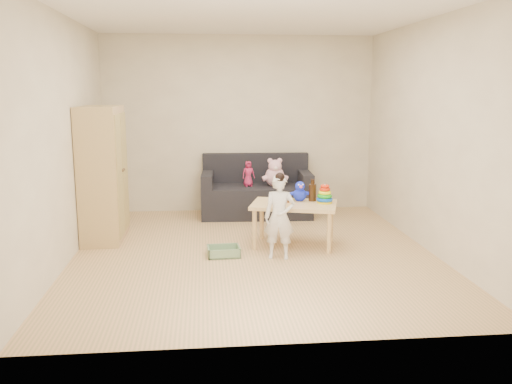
{
  "coord_description": "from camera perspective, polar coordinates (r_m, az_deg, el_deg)",
  "views": [
    {
      "loc": [
        -0.55,
        -5.86,
        1.82
      ],
      "look_at": [
        0.05,
        0.25,
        0.65
      ],
      "focal_mm": 38.0,
      "sensor_mm": 36.0,
      "label": 1
    }
  ],
  "objects": [
    {
      "name": "wooden_figure",
      "position": [
        6.33,
        3.39,
        -0.64
      ],
      "size": [
        0.06,
        0.05,
        0.11
      ],
      "primitive_type": null,
      "rotation": [
        0.0,
        0.0,
        -0.51
      ],
      "color": "brown",
      "rests_on": "play_table"
    },
    {
      "name": "doll",
      "position": [
        7.77,
        -0.81,
        1.91
      ],
      "size": [
        0.2,
        0.16,
        0.36
      ],
      "primitive_type": "imported",
      "rotation": [
        0.0,
        0.0,
        0.22
      ],
      "color": "#BE2355",
      "rests_on": "sofa"
    },
    {
      "name": "brown_bottle",
      "position": [
        6.45,
        5.96,
        0.02
      ],
      "size": [
        0.09,
        0.09,
        0.26
      ],
      "color": "black",
      "rests_on": "play_table"
    },
    {
      "name": "wardrobe",
      "position": [
        6.81,
        -15.83,
        1.85
      ],
      "size": [
        0.45,
        0.9,
        1.62
      ],
      "primitive_type": "cube",
      "color": "tan",
      "rests_on": "ground"
    },
    {
      "name": "room",
      "position": [
        5.91,
        -0.25,
        5.74
      ],
      "size": [
        4.5,
        4.5,
        4.5
      ],
      "color": "tan",
      "rests_on": "ground"
    },
    {
      "name": "storage_bin",
      "position": [
        6.04,
        -3.43,
        -6.25
      ],
      "size": [
        0.37,
        0.29,
        0.11
      ],
      "primitive_type": null,
      "rotation": [
        0.0,
        0.0,
        0.06
      ],
      "color": "gray",
      "rests_on": "ground"
    },
    {
      "name": "blue_plush",
      "position": [
        6.43,
        4.63,
        0.11
      ],
      "size": [
        0.21,
        0.17,
        0.24
      ],
      "primitive_type": null,
      "rotation": [
        0.0,
        0.0,
        -0.08
      ],
      "color": "#1B2EF9",
      "rests_on": "play_table"
    },
    {
      "name": "sofa",
      "position": [
        7.89,
        0.05,
        -0.9
      ],
      "size": [
        1.61,
        0.86,
        0.44
      ],
      "primitive_type": "cube",
      "rotation": [
        0.0,
        0.0,
        -0.05
      ],
      "color": "black",
      "rests_on": "ground"
    },
    {
      "name": "pink_bear",
      "position": [
        7.8,
        1.99,
        1.88
      ],
      "size": [
        0.33,
        0.29,
        0.34
      ],
      "primitive_type": null,
      "rotation": [
        0.0,
        0.0,
        0.13
      ],
      "color": "#FFBBD3",
      "rests_on": "sofa"
    },
    {
      "name": "ring_stacker",
      "position": [
        6.36,
        7.24,
        -0.39
      ],
      "size": [
        0.19,
        0.19,
        0.22
      ],
      "color": "yellow",
      "rests_on": "play_table"
    },
    {
      "name": "toddler",
      "position": [
        5.86,
        2.49,
        -2.76
      ],
      "size": [
        0.37,
        0.28,
        0.9
      ],
      "primitive_type": "imported",
      "rotation": [
        0.0,
        0.0,
        -0.2
      ],
      "color": "silver",
      "rests_on": "ground"
    },
    {
      "name": "yellow_book",
      "position": [
        6.45,
        3.21,
        -0.87
      ],
      "size": [
        0.22,
        0.22,
        0.01
      ],
      "primitive_type": "cube",
      "rotation": [
        0.0,
        0.0,
        -0.24
      ],
      "color": "yellow",
      "rests_on": "play_table"
    },
    {
      "name": "play_table",
      "position": [
        6.38,
        4.0,
        -3.44
      ],
      "size": [
        1.1,
        0.86,
        0.51
      ],
      "primitive_type": "cube",
      "rotation": [
        0.0,
        0.0,
        -0.28
      ],
      "color": "#EECA82",
      "rests_on": "ground"
    }
  ]
}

